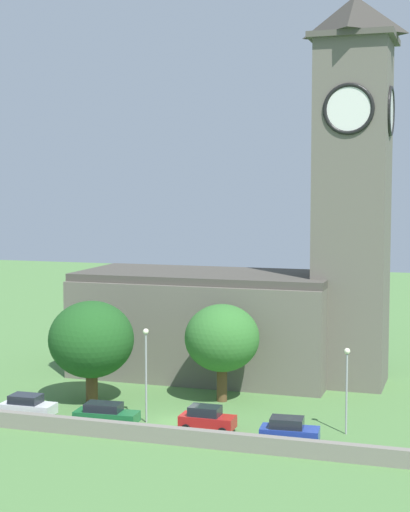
% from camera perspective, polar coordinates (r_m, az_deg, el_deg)
% --- Properties ---
extents(ground_plane, '(200.00, 200.00, 0.00)m').
position_cam_1_polar(ground_plane, '(77.27, 2.00, -8.47)').
color(ground_plane, '#517F42').
extents(church, '(29.22, 12.03, 34.33)m').
position_cam_1_polar(church, '(76.67, 3.37, -1.69)').
color(church, '#666056').
rests_on(church, ground).
extents(quay_barrier, '(42.65, 0.70, 1.17)m').
position_cam_1_polar(quay_barrier, '(58.91, -3.39, -12.17)').
color(quay_barrier, gray).
rests_on(quay_barrier, ground).
extents(car_white, '(4.19, 2.26, 1.81)m').
position_cam_1_polar(car_white, '(65.96, -12.16, -10.11)').
color(car_white, silver).
rests_on(car_white, ground).
extents(car_green, '(4.90, 2.36, 1.70)m').
position_cam_1_polar(car_green, '(63.02, -6.87, -10.79)').
color(car_green, '#1E6B38').
rests_on(car_green, ground).
extents(car_red, '(4.02, 2.05, 1.89)m').
position_cam_1_polar(car_red, '(61.04, 0.13, -11.20)').
color(car_red, red).
rests_on(car_red, ground).
extents(car_blue, '(4.18, 2.42, 1.93)m').
position_cam_1_polar(car_blue, '(58.38, 5.83, -11.96)').
color(car_blue, '#233D9E').
rests_on(car_blue, ground).
extents(streetlamp_west_mid, '(0.44, 0.44, 7.18)m').
position_cam_1_polar(streetlamp_west_mid, '(62.56, -4.10, -7.19)').
color(streetlamp_west_mid, '#9EA0A5').
rests_on(streetlamp_west_mid, ground).
extents(streetlamp_central, '(0.44, 0.44, 6.29)m').
position_cam_1_polar(streetlamp_central, '(60.51, 9.77, -8.17)').
color(streetlamp_central, '#9EA0A5').
rests_on(streetlamp_central, ground).
extents(tree_riverside_east, '(7.03, 7.03, 8.44)m').
position_cam_1_polar(tree_riverside_east, '(68.63, -7.87, -5.75)').
color(tree_riverside_east, brown).
rests_on(tree_riverside_east, ground).
extents(tree_by_tower, '(6.20, 6.20, 8.11)m').
position_cam_1_polar(tree_by_tower, '(68.37, 1.18, -5.71)').
color(tree_by_tower, brown).
rests_on(tree_by_tower, ground).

